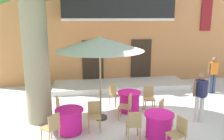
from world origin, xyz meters
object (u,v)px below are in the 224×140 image
at_px(cafe_chair_near_tree_1, 52,126).
at_px(cafe_umbrella, 100,44).
at_px(cafe_chair_near_tree_2, 94,114).
at_px(cafe_chair_middle_2, 164,112).
at_px(cafe_table_middle, 159,125).
at_px(pedestrian_near_entrance, 200,95).
at_px(cafe_table_near_tree, 70,121).
at_px(cafe_chair_front_2, 127,105).
at_px(cafe_chair_near_tree_0, 61,108).
at_px(pedestrian_mid_plaza, 213,73).
at_px(cafe_chair_middle_1, 178,132).
at_px(cafe_chair_front_0, 149,97).
at_px(ground_planter_left, 45,84).
at_px(cafe_chair_front_1, 114,93).
at_px(cafe_chair_middle_0, 134,123).
at_px(cafe_table_front, 129,101).

distance_m(cafe_chair_near_tree_1, cafe_umbrella, 2.95).
distance_m(cafe_chair_near_tree_2, cafe_chair_middle_2, 2.23).
distance_m(cafe_table_middle, cafe_umbrella, 3.12).
bearing_deg(cafe_chair_middle_2, pedestrian_near_entrance, 8.76).
relative_size(cafe_table_near_tree, cafe_chair_near_tree_2, 0.95).
distance_m(cafe_chair_front_2, pedestrian_near_entrance, 2.45).
height_order(cafe_table_near_tree, cafe_chair_near_tree_0, cafe_chair_near_tree_0).
relative_size(cafe_chair_near_tree_0, pedestrian_mid_plaza, 0.54).
height_order(cafe_table_middle, cafe_umbrella, cafe_umbrella).
height_order(cafe_chair_middle_1, cafe_chair_front_0, same).
distance_m(cafe_chair_near_tree_1, cafe_chair_middle_1, 3.42).
xyz_separation_m(cafe_table_near_tree, pedestrian_near_entrance, (4.28, 0.10, 0.56)).
distance_m(cafe_table_middle, ground_planter_left, 6.30).
xyz_separation_m(ground_planter_left, pedestrian_near_entrance, (5.49, -4.21, 0.60)).
bearing_deg(cafe_chair_front_1, cafe_chair_front_2, -80.59).
distance_m(cafe_chair_near_tree_2, cafe_chair_front_1, 2.11).
bearing_deg(cafe_umbrella, pedestrian_near_entrance, -13.21).
height_order(cafe_chair_front_1, pedestrian_mid_plaza, pedestrian_mid_plaza).
relative_size(cafe_chair_middle_2, cafe_chair_front_1, 1.00).
distance_m(cafe_chair_middle_1, cafe_chair_front_2, 2.26).
bearing_deg(cafe_chair_near_tree_2, pedestrian_mid_plaza, 26.05).
relative_size(cafe_table_near_tree, cafe_umbrella, 0.30).
distance_m(ground_planter_left, pedestrian_near_entrance, 6.95).
bearing_deg(cafe_chair_front_0, ground_planter_left, 144.38).
height_order(cafe_chair_middle_0, cafe_table_front, cafe_chair_middle_0).
bearing_deg(cafe_chair_front_0, cafe_chair_near_tree_2, -149.55).
distance_m(cafe_chair_near_tree_1, cafe_chair_middle_2, 3.48).
relative_size(cafe_chair_middle_0, cafe_umbrella, 0.31).
bearing_deg(ground_planter_left, cafe_table_front, -41.15).
bearing_deg(cafe_table_near_tree, cafe_table_front, 31.77).
relative_size(cafe_chair_near_tree_2, pedestrian_near_entrance, 0.54).
height_order(ground_planter_left, pedestrian_near_entrance, pedestrian_near_entrance).
height_order(cafe_chair_near_tree_1, cafe_umbrella, cafe_umbrella).
bearing_deg(cafe_chair_front_1, cafe_chair_near_tree_0, -148.09).
xyz_separation_m(cafe_chair_near_tree_0, pedestrian_mid_plaza, (6.74, 2.15, 0.43)).
bearing_deg(cafe_table_near_tree, ground_planter_left, 105.75).
bearing_deg(cafe_chair_middle_0, cafe_table_front, 80.18).
xyz_separation_m(cafe_chair_near_tree_0, cafe_table_front, (2.46, 0.65, -0.14)).
bearing_deg(pedestrian_mid_plaza, cafe_umbrella, -159.80).
bearing_deg(pedestrian_mid_plaza, cafe_chair_middle_2, -139.74).
xyz_separation_m(cafe_chair_middle_1, cafe_chair_front_0, (0.09, 2.77, 0.00)).
bearing_deg(cafe_chair_front_1, cafe_table_near_tree, -131.38).
xyz_separation_m(cafe_table_near_tree, ground_planter_left, (-1.22, 4.31, -0.03)).
relative_size(cafe_chair_near_tree_1, cafe_chair_middle_2, 1.00).
height_order(cafe_chair_middle_0, cafe_chair_middle_1, same).
xyz_separation_m(cafe_chair_near_tree_0, pedestrian_near_entrance, (4.56, -0.60, 0.43)).
bearing_deg(cafe_table_near_tree, cafe_chair_front_1, 48.62).
bearing_deg(cafe_table_middle, ground_planter_left, 126.84).
height_order(cafe_chair_middle_2, cafe_chair_front_1, same).
height_order(cafe_chair_middle_0, cafe_chair_front_1, same).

